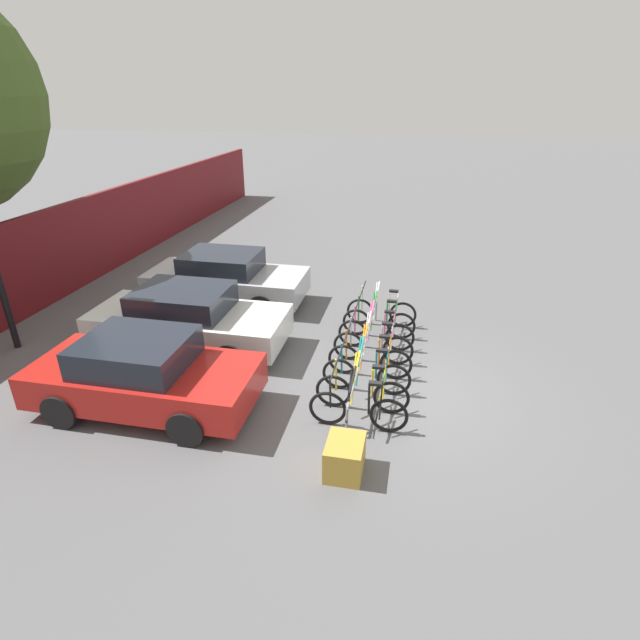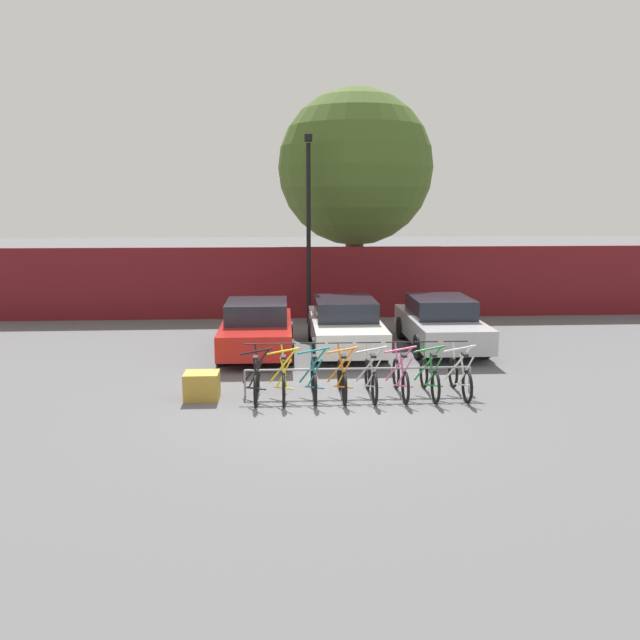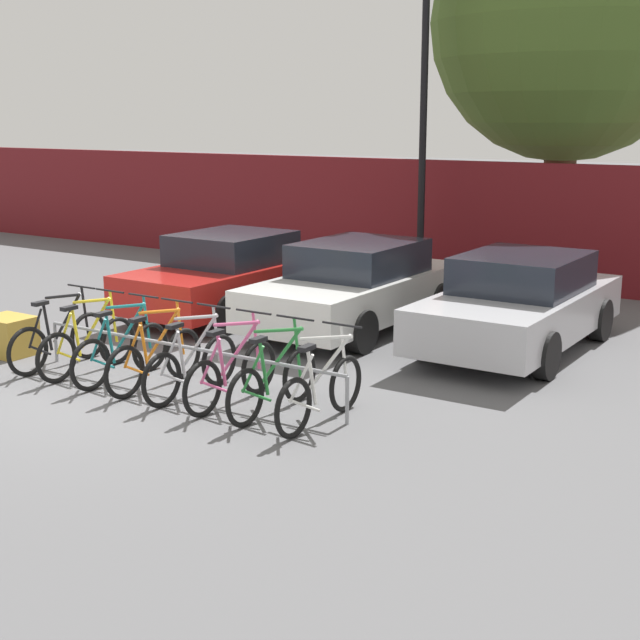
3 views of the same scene
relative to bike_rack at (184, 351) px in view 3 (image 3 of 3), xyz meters
name	(u,v)px [view 3 (image 3 of 3)]	position (x,y,z in m)	size (l,w,h in m)	color
ground_plane	(100,393)	(-0.79, -0.68, -0.50)	(120.00, 120.00, 0.00)	#59595B
hoarding_wall	(439,220)	(-0.79, 8.82, 0.73)	(36.00, 0.16, 2.45)	maroon
bike_rack	(184,351)	(0.00, 0.00, 0.00)	(4.76, 0.04, 0.57)	gray
bicycle_black	(59,340)	(-2.11, -0.15, -0.12)	(0.68, 1.71, 1.05)	black
bicycle_yellow	(88,345)	(-1.56, -0.15, -0.12)	(0.68, 1.71, 1.05)	black
bicycle_teal	(121,352)	(-0.94, -0.15, -0.12)	(0.68, 1.71, 1.05)	black
bicycle_orange	(155,359)	(-0.36, -0.15, -0.12)	(0.68, 1.71, 1.05)	black
bicycle_silver	(192,366)	(0.24, -0.15, -0.12)	(0.68, 1.71, 1.05)	black
bicycle_pink	(232,374)	(0.86, -0.15, -0.12)	(0.68, 1.71, 1.05)	black
bicycle_green	(273,382)	(1.47, -0.15, -0.12)	(0.68, 1.71, 1.05)	black
bicycle_white	(321,391)	(2.11, -0.15, -0.12)	(0.68, 1.71, 1.05)	black
car_red	(230,275)	(-2.25, 3.71, 0.19)	(1.91, 4.01, 1.40)	red
car_white	(356,286)	(0.11, 3.96, 0.19)	(1.91, 4.30, 1.40)	silver
car_silver	(519,303)	(2.76, 4.12, 0.19)	(1.91, 4.23, 1.40)	#B7B7BC
lamp_post	(423,114)	(-0.72, 7.83, 2.87)	(0.24, 0.44, 6.04)	black
cargo_crate	(9,336)	(-3.23, -0.11, -0.22)	(0.70, 0.56, 0.55)	#B28C33
tree_behind_hoarding	(568,24)	(1.10, 10.62, 4.65)	(5.58, 5.58, 7.97)	brown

